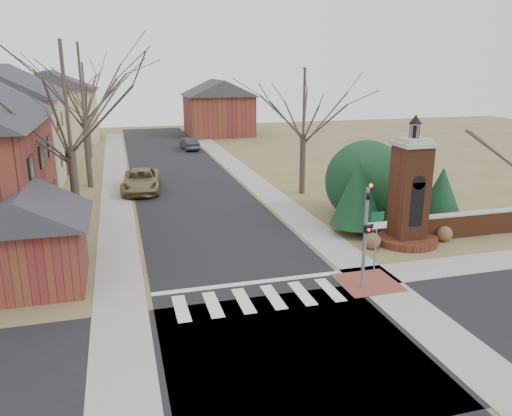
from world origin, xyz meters
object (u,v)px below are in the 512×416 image
object	(u,v)px
sign_post	(377,230)
brick_gate_monument	(409,202)
pickup_truck	(141,181)
distant_car	(189,144)
traffic_signal_pole	(366,228)

from	to	relation	value
sign_post	brick_gate_monument	bearing A→B (deg)	41.42
pickup_truck	distant_car	world-z (taller)	pickup_truck
traffic_signal_pole	distant_car	world-z (taller)	traffic_signal_pole
traffic_signal_pole	sign_post	xyz separation A→B (m)	(1.29, 1.41, -0.64)
pickup_truck	traffic_signal_pole	bearing A→B (deg)	-61.66
sign_post	brick_gate_monument	distance (m)	4.55
sign_post	distant_car	world-z (taller)	sign_post
traffic_signal_pole	pickup_truck	size ratio (longest dim) A/B	0.80
distant_car	pickup_truck	bearing A→B (deg)	66.46
brick_gate_monument	sign_post	bearing A→B (deg)	-138.58
brick_gate_monument	pickup_truck	world-z (taller)	brick_gate_monument
traffic_signal_pole	sign_post	world-z (taller)	traffic_signal_pole
pickup_truck	distant_car	bearing A→B (deg)	77.33
traffic_signal_pole	pickup_truck	bearing A→B (deg)	112.02
sign_post	pickup_truck	xyz separation A→B (m)	(-8.99, 17.63, -1.17)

